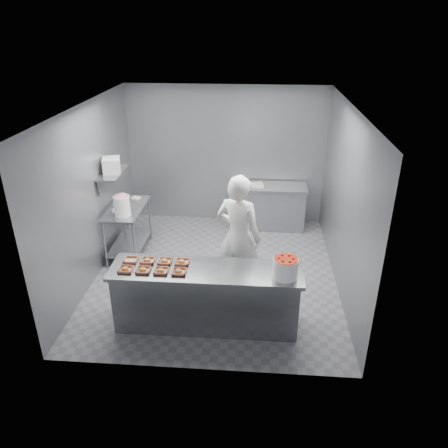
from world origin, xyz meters
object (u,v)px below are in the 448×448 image
Objects in this scene: tray_7 at (182,262)px; glaze_bucket at (122,205)px; service_counter at (206,297)px; tray_3 at (179,272)px; prep_table at (128,223)px; tray_5 at (148,260)px; appliance at (111,165)px; strawberry_tub at (285,267)px; tray_2 at (161,271)px; tray_4 at (131,260)px; back_counter at (269,206)px; tray_6 at (165,261)px; tray_1 at (143,270)px; worker at (239,237)px; tray_0 at (125,269)px.

glaze_bucket reaches higher than tray_7.
service_counter is 13.88× the size of tray_3.
service_counter is 2.56m from prep_table.
appliance reaches higher than tray_5.
strawberry_tub is at bearing -5.81° from service_counter.
tray_2 is 0.57× the size of appliance.
tray_2 is at bearing -27.72° from tray_4.
tray_6 reaches higher than back_counter.
tray_7 reaches higher than tray_4.
tray_1 and tray_7 have the same top height.
tray_1 is 1.00× the size of tray_6.
tray_3 is (0.24, 0.00, 0.00)m from tray_2.
glaze_bucket is (-1.27, 1.51, 0.16)m from tray_7.
worker is (1.22, 0.94, 0.06)m from tray_1.
appliance reaches higher than prep_table.
glaze_bucket is at bearing 107.38° from tray_0.
back_counter is at bearing 64.61° from tray_6.
appliance reaches higher than tray_7.
tray_1 reaches higher than service_counter.
appliance reaches higher than tray_4.
tray_6 is at bearing 0.00° from tray_5.
appliance is (-0.21, 0.29, 0.61)m from glaze_bucket.
prep_table is 2.26m from tray_1.
tray_5 is at bearing 90.00° from tray_1.
strawberry_tub is at bearing -87.48° from back_counter.
tray_7 is (0.72, -0.00, 0.00)m from tray_4.
tray_4 reaches higher than service_counter.
tray_3 is 1.40m from strawberry_tub.
tray_5 is at bearing 152.43° from tray_3.
strawberry_tub is 0.78× the size of glaze_bucket.
tray_6 is at bearing 180.00° from tray_7.
tray_5 is at bearing 133.76° from tray_2.
service_counter is 7.88× the size of appliance.
tray_6 is (0.24, 0.00, 0.00)m from tray_5.
tray_1 is 1.54m from worker.
tray_3 is at bearing -159.95° from service_counter.
service_counter is at bearing -12.13° from tray_6.
tray_7 is (0.48, 0.00, 0.00)m from tray_5.
tray_2 is 0.54m from tray_4.
worker is at bearing 125.04° from strawberry_tub.
tray_1 is 0.57× the size of appliance.
service_counter is at bearing -8.66° from tray_5.
tray_3 is at bearing -70.80° from appliance.
prep_table is 0.61× the size of worker.
tray_0 is at bearing -72.62° from glaze_bucket.
tray_7 is 0.57× the size of appliance.
tray_7 is at bearing -0.00° from tray_4.
back_counter is at bearing 59.82° from tray_0.
tray_7 is (1.31, -1.82, 0.33)m from prep_table.
tray_5 reaches higher than back_counter.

